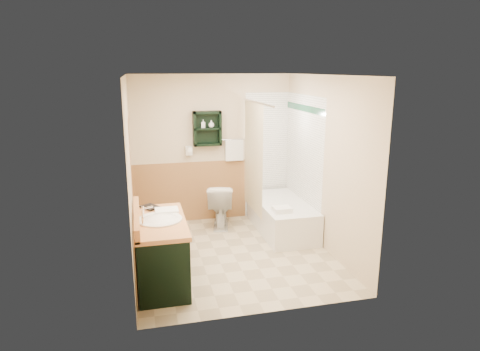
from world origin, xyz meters
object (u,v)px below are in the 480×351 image
(wall_shelf, at_px, (207,129))
(hair_dryer, at_px, (189,151))
(vanity_book, at_px, (144,201))
(vanity, at_px, (161,251))
(soap_bottle_a, at_px, (203,126))
(soap_bottle_b, at_px, (211,125))
(bathtub, at_px, (282,217))
(toilet, at_px, (220,205))

(wall_shelf, distance_m, hair_dryer, 0.46)
(wall_shelf, bearing_deg, vanity_book, -124.43)
(wall_shelf, distance_m, vanity, 2.46)
(soap_bottle_a, relative_size, soap_bottle_b, 1.11)
(vanity, xyz_separation_m, vanity_book, (-0.17, 0.42, 0.51))
(wall_shelf, distance_m, vanity_book, 1.98)
(vanity, bearing_deg, hair_dryer, 73.40)
(vanity_book, bearing_deg, bathtub, -11.48)
(wall_shelf, relative_size, hair_dryer, 2.29)
(vanity_book, bearing_deg, soap_bottle_a, 24.78)
(soap_bottle_a, bearing_deg, bathtub, -34.51)
(vanity_book, distance_m, soap_bottle_a, 1.96)
(hair_dryer, xyz_separation_m, vanity, (-0.59, -2.00, -0.81))
(vanity, height_order, bathtub, vanity)
(bathtub, height_order, vanity_book, vanity_book)
(hair_dryer, relative_size, vanity_book, 1.02)
(vanity, bearing_deg, toilet, 58.36)
(toilet, bearing_deg, wall_shelf, -52.35)
(hair_dryer, bearing_deg, toilet, -35.76)
(hair_dryer, distance_m, bathtub, 1.81)
(wall_shelf, relative_size, vanity_book, 2.33)
(toilet, relative_size, soap_bottle_a, 5.49)
(vanity, relative_size, toilet, 1.73)
(bathtub, relative_size, vanity_book, 6.35)
(vanity, bearing_deg, bathtub, 32.40)
(bathtub, bearing_deg, wall_shelf, 143.70)
(hair_dryer, relative_size, soap_bottle_a, 1.86)
(vanity_book, relative_size, soap_bottle_b, 2.04)
(vanity, bearing_deg, vanity_book, 111.22)
(hair_dryer, relative_size, vanity, 0.20)
(wall_shelf, relative_size, soap_bottle_a, 4.27)
(wall_shelf, xyz_separation_m, soap_bottle_b, (0.07, -0.01, 0.06))
(hair_dryer, distance_m, soap_bottle_a, 0.46)
(vanity, xyz_separation_m, toilet, (1.03, 1.68, -0.04))
(vanity_book, xyz_separation_m, soap_bottle_a, (1.00, 1.54, 0.70))
(wall_shelf, bearing_deg, soap_bottle_b, -4.33)
(wall_shelf, height_order, toilet, wall_shelf)
(vanity, distance_m, vanity_book, 0.68)
(vanity, xyz_separation_m, bathtub, (1.92, 1.22, -0.15))
(wall_shelf, bearing_deg, soap_bottle_a, -175.43)
(wall_shelf, distance_m, bathtub, 1.83)
(toilet, bearing_deg, vanity_book, 58.30)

